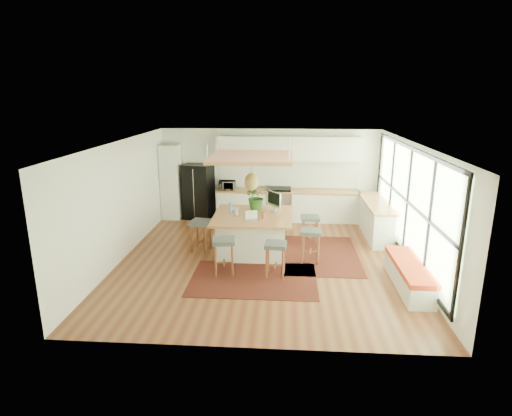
# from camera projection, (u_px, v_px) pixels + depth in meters

# --- Properties ---
(floor) EXTENTS (7.00, 7.00, 0.00)m
(floor) POSITION_uv_depth(u_px,v_px,m) (263.00, 260.00, 9.76)
(floor) COLOR brown
(floor) RESTS_ON ground
(ceiling) EXTENTS (7.00, 7.00, 0.00)m
(ceiling) POSITION_uv_depth(u_px,v_px,m) (264.00, 143.00, 9.04)
(ceiling) COLOR white
(ceiling) RESTS_ON ground
(wall_back) EXTENTS (6.50, 0.00, 6.50)m
(wall_back) POSITION_uv_depth(u_px,v_px,m) (270.00, 174.00, 12.77)
(wall_back) COLOR white
(wall_back) RESTS_ON ground
(wall_front) EXTENTS (6.50, 0.00, 6.50)m
(wall_front) POSITION_uv_depth(u_px,v_px,m) (250.00, 265.00, 6.04)
(wall_front) COLOR white
(wall_front) RESTS_ON ground
(wall_left) EXTENTS (0.00, 7.00, 7.00)m
(wall_left) POSITION_uv_depth(u_px,v_px,m) (121.00, 201.00, 9.62)
(wall_left) COLOR white
(wall_left) RESTS_ON ground
(wall_right) EXTENTS (0.00, 7.00, 7.00)m
(wall_right) POSITION_uv_depth(u_px,v_px,m) (412.00, 206.00, 9.18)
(wall_right) COLOR white
(wall_right) RESTS_ON ground
(window_wall) EXTENTS (0.10, 6.20, 2.60)m
(window_wall) POSITION_uv_depth(u_px,v_px,m) (411.00, 204.00, 9.17)
(window_wall) COLOR black
(window_wall) RESTS_ON wall_right
(pantry) EXTENTS (0.55, 0.60, 2.25)m
(pantry) POSITION_uv_depth(u_px,v_px,m) (171.00, 182.00, 12.72)
(pantry) COLOR white
(pantry) RESTS_ON floor
(back_counter_base) EXTENTS (4.20, 0.60, 0.88)m
(back_counter_base) POSITION_uv_depth(u_px,v_px,m) (287.00, 206.00, 12.66)
(back_counter_base) COLOR white
(back_counter_base) RESTS_ON floor
(back_counter_top) EXTENTS (4.24, 0.64, 0.05)m
(back_counter_top) POSITION_uv_depth(u_px,v_px,m) (287.00, 191.00, 12.54)
(back_counter_top) COLOR #B06A3E
(back_counter_top) RESTS_ON back_counter_base
(backsplash) EXTENTS (4.20, 0.02, 0.80)m
(backsplash) POSITION_uv_depth(u_px,v_px,m) (288.00, 174.00, 12.71)
(backsplash) COLOR white
(backsplash) RESTS_ON wall_back
(upper_cabinets) EXTENTS (4.20, 0.34, 0.70)m
(upper_cabinets) POSITION_uv_depth(u_px,v_px,m) (288.00, 148.00, 12.34)
(upper_cabinets) COLOR white
(upper_cabinets) RESTS_ON wall_back
(range) EXTENTS (0.76, 0.62, 1.00)m
(range) POSITION_uv_depth(u_px,v_px,m) (279.00, 204.00, 12.67)
(range) COLOR #A5A5AA
(range) RESTS_ON floor
(right_counter_base) EXTENTS (0.60, 2.50, 0.88)m
(right_counter_base) POSITION_uv_depth(u_px,v_px,m) (376.00, 219.00, 11.37)
(right_counter_base) COLOR white
(right_counter_base) RESTS_ON floor
(right_counter_top) EXTENTS (0.64, 2.54, 0.05)m
(right_counter_top) POSITION_uv_depth(u_px,v_px,m) (377.00, 203.00, 11.25)
(right_counter_top) COLOR #B06A3E
(right_counter_top) RESTS_ON right_counter_base
(window_bench) EXTENTS (0.52, 2.00, 0.50)m
(window_bench) POSITION_uv_depth(u_px,v_px,m) (409.00, 275.00, 8.34)
(window_bench) COLOR white
(window_bench) RESTS_ON floor
(ceiling_panel) EXTENTS (1.86, 1.86, 0.80)m
(ceiling_panel) POSITION_uv_depth(u_px,v_px,m) (251.00, 169.00, 9.62)
(ceiling_panel) COLOR #B06A3E
(ceiling_panel) RESTS_ON ceiling
(rug_near) EXTENTS (2.60, 1.80, 0.01)m
(rug_near) POSITION_uv_depth(u_px,v_px,m) (253.00, 279.00, 8.74)
(rug_near) COLOR black
(rug_near) RESTS_ON floor
(rug_right) EXTENTS (1.80, 2.60, 0.01)m
(rug_right) POSITION_uv_depth(u_px,v_px,m) (320.00, 254.00, 10.06)
(rug_right) COLOR black
(rug_right) RESTS_ON floor
(fridge) EXTENTS (0.95, 0.81, 1.67)m
(fridge) POSITION_uv_depth(u_px,v_px,m) (198.00, 189.00, 12.75)
(fridge) COLOR black
(fridge) RESTS_ON floor
(island) EXTENTS (1.85, 1.85, 0.93)m
(island) POSITION_uv_depth(u_px,v_px,m) (253.00, 233.00, 10.14)
(island) COLOR #B06A3E
(island) RESTS_ON floor
(stool_near_left) EXTENTS (0.52, 0.52, 0.78)m
(stool_near_left) POSITION_uv_depth(u_px,v_px,m) (224.00, 258.00, 8.94)
(stool_near_left) COLOR #424649
(stool_near_left) RESTS_ON floor
(stool_near_right) EXTENTS (0.47, 0.47, 0.74)m
(stool_near_right) POSITION_uv_depth(u_px,v_px,m) (275.00, 260.00, 8.81)
(stool_near_right) COLOR #424649
(stool_near_right) RESTS_ON floor
(stool_right_front) EXTENTS (0.50, 0.50, 0.76)m
(stool_right_front) POSITION_uv_depth(u_px,v_px,m) (311.00, 247.00, 9.57)
(stool_right_front) COLOR #424649
(stool_right_front) RESTS_ON floor
(stool_right_back) EXTENTS (0.46, 0.46, 0.75)m
(stool_right_back) POSITION_uv_depth(u_px,v_px,m) (310.00, 231.00, 10.62)
(stool_right_back) COLOR #424649
(stool_right_back) RESTS_ON floor
(stool_left_side) EXTENTS (0.54, 0.54, 0.77)m
(stool_left_side) POSITION_uv_depth(u_px,v_px,m) (201.00, 237.00, 10.22)
(stool_left_side) COLOR #424649
(stool_left_side) RESTS_ON floor
(laptop) EXTENTS (0.38, 0.39, 0.22)m
(laptop) POSITION_uv_depth(u_px,v_px,m) (253.00, 215.00, 9.55)
(laptop) COLOR #A5A5AA
(laptop) RESTS_ON island
(monitor) EXTENTS (0.47, 0.55, 0.50)m
(monitor) POSITION_uv_depth(u_px,v_px,m) (274.00, 201.00, 10.25)
(monitor) COLOR #A5A5AA
(monitor) RESTS_ON island
(microwave) EXTENTS (0.48, 0.27, 0.33)m
(microwave) POSITION_uv_depth(u_px,v_px,m) (227.00, 184.00, 12.60)
(microwave) COLOR #A5A5AA
(microwave) RESTS_ON back_counter_top
(island_plant) EXTENTS (0.83, 0.86, 0.51)m
(island_plant) POSITION_uv_depth(u_px,v_px,m) (257.00, 199.00, 10.42)
(island_plant) COLOR #1E4C19
(island_plant) RESTS_ON island
(island_bowl) EXTENTS (0.27, 0.27, 0.06)m
(island_bowl) POSITION_uv_depth(u_px,v_px,m) (234.00, 209.00, 10.37)
(island_bowl) COLOR silver
(island_bowl) RESTS_ON island
(island_bottle_0) EXTENTS (0.07, 0.07, 0.19)m
(island_bottle_0) POSITION_uv_depth(u_px,v_px,m) (230.00, 209.00, 10.12)
(island_bottle_0) COLOR #3295CB
(island_bottle_0) RESTS_ON island
(island_bottle_1) EXTENTS (0.07, 0.07, 0.19)m
(island_bottle_1) POSITION_uv_depth(u_px,v_px,m) (235.00, 212.00, 9.87)
(island_bottle_1) COLOR #BABBC0
(island_bottle_1) RESTS_ON island
(island_bottle_2) EXTENTS (0.07, 0.07, 0.19)m
(island_bottle_2) POSITION_uv_depth(u_px,v_px,m) (263.00, 215.00, 9.68)
(island_bottle_2) COLOR #9F3D35
(island_bottle_2) RESTS_ON island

